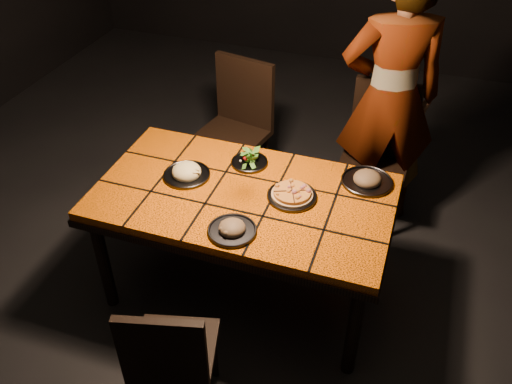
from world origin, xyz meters
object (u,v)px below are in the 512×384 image
(dining_table, at_px, (244,204))
(chair_near, at_px, (170,355))
(diner, at_px, (390,99))
(plate_pasta, at_px, (187,173))
(chair_far_right, at_px, (379,144))
(plate_pizza, at_px, (292,195))
(chair_far_left, at_px, (237,120))

(dining_table, bearing_deg, chair_near, -91.86)
(diner, bearing_deg, dining_table, 38.76)
(chair_near, relative_size, plate_pasta, 3.16)
(chair_far_right, distance_m, plate_pizza, 1.06)
(dining_table, relative_size, plate_pizza, 5.54)
(dining_table, relative_size, plate_pasta, 6.11)
(dining_table, distance_m, chair_far_right, 1.19)
(dining_table, distance_m, plate_pizza, 0.28)
(diner, distance_m, plate_pasta, 1.39)
(chair_far_right, relative_size, diner, 0.54)
(chair_far_right, relative_size, plate_pizza, 3.33)
(dining_table, xyz_separation_m, chair_near, (-0.03, -0.89, -0.19))
(plate_pasta, bearing_deg, diner, 45.23)
(chair_near, xyz_separation_m, chair_far_right, (0.63, 1.92, 0.08))
(chair_far_left, xyz_separation_m, diner, (1.03, 0.04, 0.33))
(dining_table, height_order, chair_near, chair_near)
(chair_far_left, distance_m, chair_far_right, 1.00)
(dining_table, bearing_deg, plate_pasta, 173.07)
(chair_far_left, xyz_separation_m, plate_pasta, (0.05, -0.94, 0.20))
(dining_table, distance_m, diner, 1.22)
(chair_far_left, distance_m, plate_pasta, 0.96)
(chair_far_right, height_order, diner, diner)
(plate_pasta, bearing_deg, chair_far_right, 46.04)
(chair_near, bearing_deg, plate_pasta, -85.50)
(dining_table, relative_size, chair_far_right, 1.66)
(chair_far_left, xyz_separation_m, plate_pizza, (0.66, -0.93, 0.19))
(chair_far_left, distance_m, plate_pizza, 1.16)
(chair_near, xyz_separation_m, diner, (0.65, 1.92, 0.43))
(chair_far_left, relative_size, plate_pasta, 3.80)
(plate_pasta, bearing_deg, dining_table, -6.93)
(chair_near, height_order, chair_far_right, chair_far_right)
(dining_table, bearing_deg, chair_far_right, 59.86)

